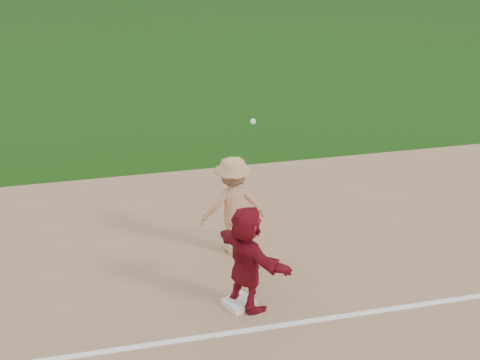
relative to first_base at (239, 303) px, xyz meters
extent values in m
plane|color=#153E0B|center=(0.40, 0.19, -0.06)|extent=(160.00, 160.00, 0.00)
cube|color=white|center=(0.40, -0.61, -0.04)|extent=(60.00, 0.10, 0.01)
cube|color=white|center=(0.00, 0.00, 0.00)|extent=(0.52, 0.52, 0.09)
imported|color=maroon|center=(0.11, -0.01, 0.78)|extent=(1.10, 1.58, 1.64)
imported|color=#A6A5A8|center=(0.26, 1.59, 0.82)|extent=(1.15, 0.70, 1.74)
sphere|color=white|center=(0.45, 1.02, 2.50)|extent=(0.09, 0.09, 0.09)
camera|label=1|loc=(-1.65, -7.25, 5.45)|focal=45.00mm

